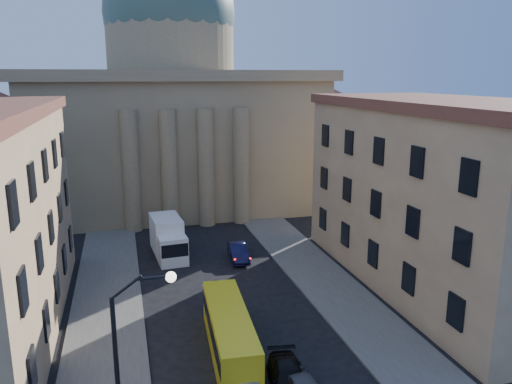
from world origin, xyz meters
The scene contains 9 objects.
sidewalk_left centered at (-8.50, 18.00, 0.07)m, with size 5.00×60.00×0.15m, color #4F4E49.
sidewalk_right centered at (8.50, 18.00, 0.07)m, with size 5.00×60.00×0.15m, color #4F4E49.
church centered at (0.00, 55.47, 11.88)m, with size 68.02×28.76×36.60m.
building_right centered at (17.00, 22.00, 7.42)m, with size 11.60×26.60×14.70m.
street_lamp centered at (-6.97, 8.00, 5.29)m, with size 2.62×0.44×8.83m.
car_right_mid centered at (1.05, 11.53, 0.68)m, with size 1.91×4.70×1.36m, color black.
car_right_distant centered at (2.89, 31.14, 0.73)m, with size 1.55×4.45×1.47m, color black.
city_bus centered at (-1.23, 15.81, 1.47)m, with size 2.87×9.85×2.74m.
box_truck centered at (-3.14, 33.82, 1.67)m, with size 3.03×6.60×3.53m.
Camera 1 is at (-6.76, -10.71, 16.37)m, focal length 35.00 mm.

